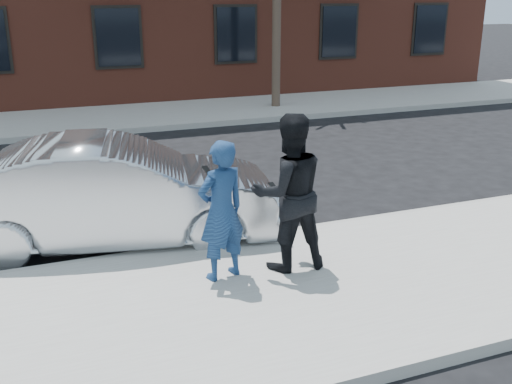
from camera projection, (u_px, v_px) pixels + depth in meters
name	position (u px, v px, depth m)	size (l,w,h in m)	color
ground	(289.00, 292.00, 7.40)	(100.00, 100.00, 0.00)	black
near_sidewalk	(297.00, 296.00, 7.16)	(50.00, 3.50, 0.15)	gray
near_curb	(245.00, 240.00, 8.75)	(50.00, 0.10, 0.15)	#999691
far_sidewalk	(129.00, 117.00, 17.32)	(50.00, 3.50, 0.15)	gray
far_curb	(141.00, 130.00, 15.73)	(50.00, 0.10, 0.15)	#999691
silver_sedan	(115.00, 193.00, 8.60)	(1.65, 4.73, 1.56)	#B7BABF
man_hoodie	(221.00, 211.00, 7.20)	(0.73, 0.58, 1.75)	navy
man_peacoat	(289.00, 193.00, 7.45)	(1.02, 0.82, 2.01)	black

